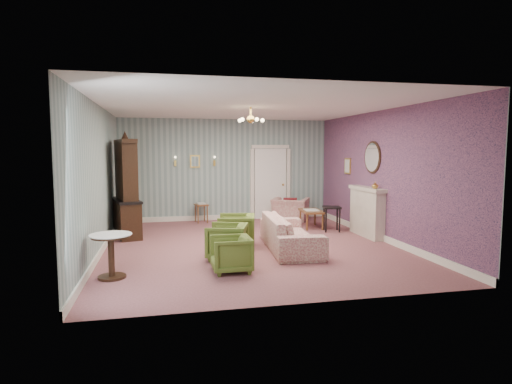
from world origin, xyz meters
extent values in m
plane|color=#8C5255|center=(0.00, 0.00, 0.00)|extent=(7.00, 7.00, 0.00)
plane|color=white|center=(0.00, 0.00, 2.90)|extent=(7.00, 7.00, 0.00)
plane|color=slate|center=(0.00, 3.50, 1.45)|extent=(6.00, 0.00, 6.00)
plane|color=slate|center=(0.00, -3.50, 1.45)|extent=(6.00, 0.00, 6.00)
plane|color=slate|center=(-3.00, 0.00, 1.45)|extent=(0.00, 7.00, 7.00)
plane|color=slate|center=(3.00, 0.00, 1.45)|extent=(0.00, 7.00, 7.00)
plane|color=#B35977|center=(2.98, 0.00, 1.45)|extent=(0.00, 7.00, 7.00)
imported|color=#546623|center=(-0.71, -1.83, 0.33)|extent=(0.60, 0.64, 0.66)
imported|color=#546623|center=(-0.66, -0.97, 0.36)|extent=(0.85, 0.87, 0.73)
imported|color=#546623|center=(-0.33, -0.07, 0.38)|extent=(0.83, 0.87, 0.76)
imported|color=#9E4049|center=(0.73, -0.47, 0.45)|extent=(0.86, 2.37, 0.91)
imported|color=#9E4049|center=(1.77, 2.95, 0.43)|extent=(1.17, 1.04, 0.86)
imported|color=gold|center=(2.84, 0.00, 1.23)|extent=(0.15, 0.15, 0.15)
cube|color=maroon|center=(1.72, 2.80, 0.48)|extent=(0.41, 0.28, 0.39)
camera|label=1|loc=(-1.78, -8.67, 2.01)|focal=29.81mm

